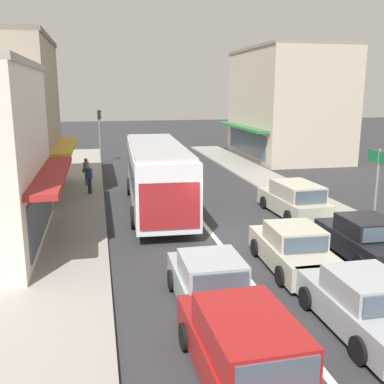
% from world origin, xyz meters
% --- Properties ---
extents(ground_plane, '(140.00, 140.00, 0.00)m').
position_xyz_m(ground_plane, '(0.00, 0.00, 0.00)').
color(ground_plane, '#2D2D30').
extents(lane_centre_line, '(0.20, 28.00, 0.01)m').
position_xyz_m(lane_centre_line, '(0.00, 4.00, 0.00)').
color(lane_centre_line, silver).
rests_on(lane_centre_line, ground).
extents(sidewalk_left, '(5.20, 44.00, 0.14)m').
position_xyz_m(sidewalk_left, '(-6.80, 6.00, 0.07)').
color(sidewalk_left, gray).
rests_on(sidewalk_left, ground).
extents(kerb_right, '(2.80, 44.00, 0.12)m').
position_xyz_m(kerb_right, '(6.20, 6.00, 0.06)').
color(kerb_right, gray).
rests_on(kerb_right, ground).
extents(building_right_far, '(8.12, 11.44, 9.15)m').
position_xyz_m(building_right_far, '(11.48, 19.87, 4.57)').
color(building_right_far, beige).
rests_on(building_right_far, ground).
extents(city_bus, '(3.07, 10.95, 3.23)m').
position_xyz_m(city_bus, '(-1.67, 4.86, 1.88)').
color(city_bus, silver).
rests_on(city_bus, ground).
extents(sedan_adjacent_lane_lead, '(2.03, 4.27, 1.47)m').
position_xyz_m(sedan_adjacent_lane_lead, '(1.70, -3.50, 0.66)').
color(sedan_adjacent_lane_lead, '#B7B29E').
rests_on(sedan_adjacent_lane_lead, ground).
extents(wagon_queue_gap_filler, '(2.02, 4.54, 1.58)m').
position_xyz_m(wagon_queue_gap_filler, '(-1.75, -8.87, 0.75)').
color(wagon_queue_gap_filler, maroon).
rests_on(wagon_queue_gap_filler, ground).
extents(sedan_behind_bus_near, '(1.92, 4.21, 1.47)m').
position_xyz_m(sedan_behind_bus_near, '(-1.61, -5.63, 0.66)').
color(sedan_behind_bus_near, '#9EA3A8').
rests_on(sedan_behind_bus_near, ground).
extents(sedan_behind_bus_mid, '(1.91, 4.21, 1.47)m').
position_xyz_m(sedan_behind_bus_mid, '(1.75, -7.49, 0.66)').
color(sedan_behind_bus_mid, '#9EA3A8').
rests_on(sedan_behind_bus_mid, ground).
extents(parked_sedan_kerb_front, '(1.98, 4.24, 1.47)m').
position_xyz_m(parked_sedan_kerb_front, '(4.54, -3.11, 0.66)').
color(parked_sedan_kerb_front, black).
rests_on(parked_sedan_kerb_front, ground).
extents(parked_wagon_kerb_second, '(2.06, 4.56, 1.58)m').
position_xyz_m(parked_wagon_kerb_second, '(4.45, 2.47, 0.75)').
color(parked_wagon_kerb_second, '#B7B29E').
rests_on(parked_wagon_kerb_second, ground).
extents(traffic_light_downstreet, '(0.33, 0.24, 4.20)m').
position_xyz_m(traffic_light_downstreet, '(-4.20, 19.86, 2.85)').
color(traffic_light_downstreet, gray).
rests_on(traffic_light_downstreet, ground).
extents(directional_road_sign, '(0.10, 1.40, 3.60)m').
position_xyz_m(directional_road_sign, '(5.90, -1.57, 2.68)').
color(directional_road_sign, gray).
rests_on(directional_road_sign, ground).
extents(pedestrian_with_handbag_near, '(0.39, 0.66, 1.63)m').
position_xyz_m(pedestrian_with_handbag_near, '(-5.14, 10.78, 1.07)').
color(pedestrian_with_handbag_near, '#4C4742').
rests_on(pedestrian_with_handbag_near, sidewalk_left).
extents(pedestrian_browsing_midblock, '(0.36, 0.52, 1.63)m').
position_xyz_m(pedestrian_browsing_midblock, '(-4.94, 8.50, 1.07)').
color(pedestrian_browsing_midblock, '#333338').
rests_on(pedestrian_browsing_midblock, sidewalk_left).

